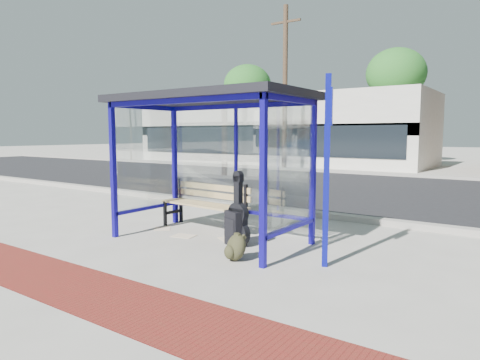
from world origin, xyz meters
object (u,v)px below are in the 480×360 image
Objects in this scene: bench at (206,202)px; backpack at (235,248)px; guitar_bag at (238,220)px; suitcase at (236,228)px.

backpack is at bearing -33.94° from bench.
suitcase is (-0.05, -0.01, -0.13)m from guitar_bag.
bench is 1.72× the size of guitar_bag.
suitcase is at bearing -24.41° from bench.
bench is at bearing 173.62° from suitcase.
bench reaches higher than backpack.
suitcase is at bearing -165.20° from guitar_bag.
backpack is (0.47, -0.66, -0.10)m from suitcase.
guitar_bag reaches higher than suitcase.
guitar_bag is 1.85× the size of suitcase.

